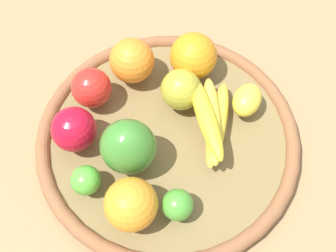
{
  "coord_description": "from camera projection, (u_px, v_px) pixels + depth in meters",
  "views": [
    {
      "loc": [
        0.03,
        0.33,
        0.62
      ],
      "look_at": [
        0.0,
        0.0,
        0.05
      ],
      "focal_mm": 44.49,
      "sensor_mm": 36.0,
      "label": 1
    }
  ],
  "objects": [
    {
      "name": "lime_1",
      "position": [
        86.0,
        180.0,
        0.61
      ],
      "size": [
        0.06,
        0.06,
        0.04
      ],
      "primitive_type": "sphere",
      "rotation": [
        0.0,
        0.0,
        5.82
      ],
      "color": "green",
      "rests_on": "basket"
    },
    {
      "name": "bell_pepper",
      "position": [
        128.0,
        147.0,
        0.61
      ],
      "size": [
        0.09,
        0.09,
        0.1
      ],
      "primitive_type": "ellipsoid",
      "rotation": [
        0.0,
        0.0,
        3.01
      ],
      "color": "#3C7E2C",
      "rests_on": "basket"
    },
    {
      "name": "banana_bunch",
      "position": [
        212.0,
        118.0,
        0.65
      ],
      "size": [
        0.08,
        0.16,
        0.06
      ],
      "color": "yellow",
      "rests_on": "basket"
    },
    {
      "name": "lemon_0",
      "position": [
        247.0,
        100.0,
        0.68
      ],
      "size": [
        0.07,
        0.08,
        0.05
      ],
      "primitive_type": "ellipsoid",
      "rotation": [
        0.0,
        0.0,
        1.0
      ],
      "color": "yellow",
      "rests_on": "basket"
    },
    {
      "name": "orange_0",
      "position": [
        193.0,
        56.0,
        0.7
      ],
      "size": [
        0.11,
        0.11,
        0.08
      ],
      "primitive_type": "sphere",
      "rotation": [
        0.0,
        0.0,
        2.15
      ],
      "color": "orange",
      "rests_on": "basket"
    },
    {
      "name": "basket",
      "position": [
        168.0,
        137.0,
        0.69
      ],
      "size": [
        0.43,
        0.43,
        0.03
      ],
      "color": "olive",
      "rests_on": "ground_plane"
    },
    {
      "name": "apple_2",
      "position": [
        91.0,
        88.0,
        0.68
      ],
      "size": [
        0.09,
        0.09,
        0.07
      ],
      "primitive_type": "sphere",
      "rotation": [
        0.0,
        0.0,
        1.08
      ],
      "color": "red",
      "rests_on": "basket"
    },
    {
      "name": "apple_1",
      "position": [
        74.0,
        129.0,
        0.64
      ],
      "size": [
        0.1,
        0.1,
        0.07
      ],
      "primitive_type": "sphere",
      "rotation": [
        0.0,
        0.0,
        2.39
      ],
      "color": "red",
      "rests_on": "basket"
    },
    {
      "name": "apple_0",
      "position": [
        181.0,
        90.0,
        0.67
      ],
      "size": [
        0.09,
        0.09,
        0.07
      ],
      "primitive_type": "sphere",
      "rotation": [
        0.0,
        0.0,
        0.48
      ],
      "color": "#A9A32F",
      "rests_on": "basket"
    },
    {
      "name": "lime_0",
      "position": [
        174.0,
        205.0,
        0.59
      ],
      "size": [
        0.07,
        0.07,
        0.05
      ],
      "primitive_type": "sphere",
      "rotation": [
        0.0,
        0.0,
        3.98
      ],
      "color": "#489731",
      "rests_on": "basket"
    },
    {
      "name": "orange_1",
      "position": [
        132.0,
        61.0,
        0.7
      ],
      "size": [
        0.1,
        0.1,
        0.08
      ],
      "primitive_type": "sphere",
      "rotation": [
        0.0,
        0.0,
        1.23
      ],
      "color": "orange",
      "rests_on": "basket"
    },
    {
      "name": "ground_plane",
      "position": [
        168.0,
        142.0,
        0.7
      ],
      "size": [
        2.4,
        2.4,
        0.0
      ],
      "primitive_type": "plane",
      "color": "#95754C",
      "rests_on": "ground"
    },
    {
      "name": "orange_2",
      "position": [
        131.0,
        204.0,
        0.57
      ],
      "size": [
        0.1,
        0.1,
        0.08
      ],
      "primitive_type": "sphere",
      "rotation": [
        0.0,
        0.0,
        5.04
      ],
      "color": "orange",
      "rests_on": "basket"
    }
  ]
}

